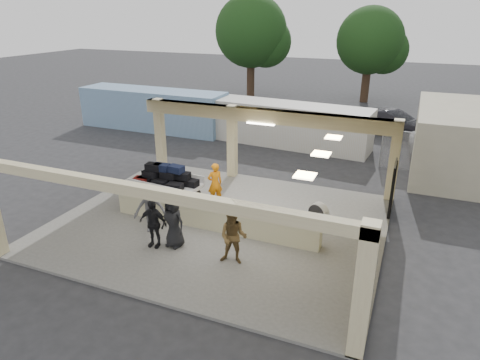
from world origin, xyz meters
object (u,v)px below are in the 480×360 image
at_px(baggage_handler, 215,183).
at_px(car_white_a, 462,145).
at_px(container_blue, 153,109).
at_px(passenger_c, 150,208).
at_px(passenger_d, 173,222).
at_px(container_white, 275,123).
at_px(passenger_a, 233,237).
at_px(drum_fan, 318,213).
at_px(car_dark, 393,123).
at_px(luggage_cart, 166,180).
at_px(baggage_counter, 213,216).
at_px(passenger_b, 153,223).

height_order(baggage_handler, car_white_a, baggage_handler).
bearing_deg(container_blue, passenger_c, -56.91).
bearing_deg(passenger_d, container_white, 102.51).
bearing_deg(baggage_handler, passenger_a, 77.78).
bearing_deg(passenger_d, drum_fan, 48.01).
distance_m(baggage_handler, car_dark, 15.34).
height_order(drum_fan, container_blue, container_blue).
distance_m(passenger_c, container_white, 12.64).
bearing_deg(luggage_cart, baggage_handler, 18.22).
xyz_separation_m(luggage_cart, container_white, (1.51, 10.03, 0.25)).
distance_m(passenger_d, container_blue, 16.29).
relative_size(passenger_d, car_white_a, 0.34).
bearing_deg(passenger_a, car_dark, 70.10).
relative_size(baggage_handler, passenger_c, 0.98).
relative_size(baggage_counter, drum_fan, 9.08).
xyz_separation_m(passenger_c, car_white_a, (10.98, 13.69, -0.24)).
xyz_separation_m(baggage_counter, luggage_cart, (-2.92, 1.54, 0.40)).
relative_size(passenger_a, container_white, 0.16).
xyz_separation_m(baggage_handler, car_dark, (5.98, 14.12, -0.18)).
bearing_deg(car_white_a, baggage_counter, 143.67).
relative_size(luggage_cart, drum_fan, 3.17).
distance_m(drum_fan, passenger_d, 5.40).
xyz_separation_m(baggage_counter, car_dark, (5.11, 16.14, 0.21)).
distance_m(baggage_handler, car_white_a, 14.49).
height_order(baggage_counter, luggage_cart, luggage_cart).
bearing_deg(passenger_b, car_dark, 66.70).
xyz_separation_m(container_white, container_blue, (-8.71, 0.04, 0.09)).
xyz_separation_m(passenger_a, passenger_d, (-2.28, 0.19, -0.01)).
relative_size(baggage_handler, passenger_b, 1.02).
relative_size(passenger_b, car_dark, 0.36).
bearing_deg(passenger_c, car_white_a, 17.65).
relative_size(passenger_d, car_dark, 0.38).
xyz_separation_m(baggage_counter, passenger_c, (-2.00, -1.05, 0.41)).
bearing_deg(passenger_b, baggage_counter, 52.03).
bearing_deg(passenger_d, passenger_b, -147.58).
xyz_separation_m(luggage_cart, passenger_a, (4.53, -3.38, 0.03)).
distance_m(luggage_cart, passenger_d, 3.90).
distance_m(luggage_cart, container_blue, 12.39).
bearing_deg(baggage_handler, passenger_d, 48.17).
distance_m(passenger_b, car_white_a, 17.82).
bearing_deg(car_dark, passenger_c, 178.49).
distance_m(passenger_c, passenger_d, 1.45).
distance_m(passenger_d, container_white, 13.25).
distance_m(passenger_b, passenger_c, 1.11).
xyz_separation_m(baggage_handler, passenger_c, (-1.12, -3.07, 0.02)).
bearing_deg(baggage_handler, passenger_b, 38.82).
relative_size(luggage_cart, passenger_a, 1.56).
bearing_deg(drum_fan, car_dark, 107.94).
height_order(luggage_cart, container_white, container_white).
height_order(luggage_cart, drum_fan, luggage_cart).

